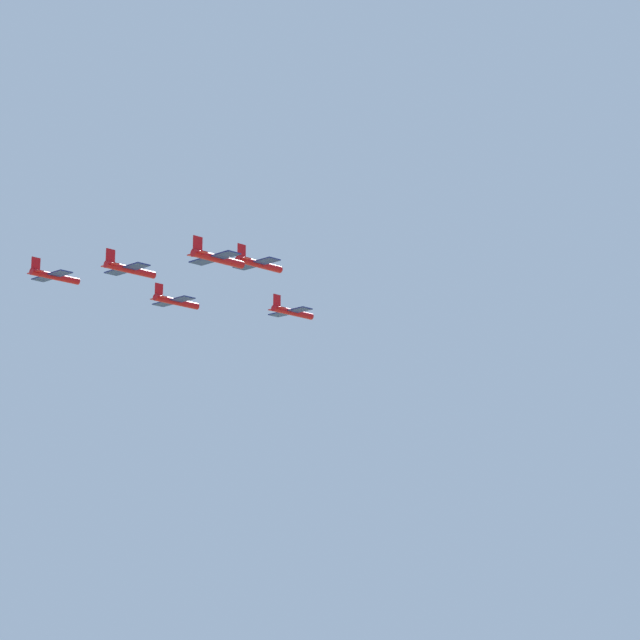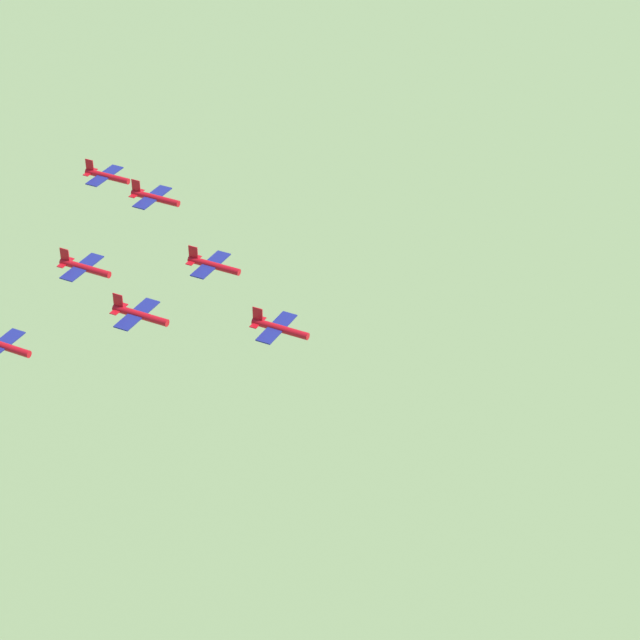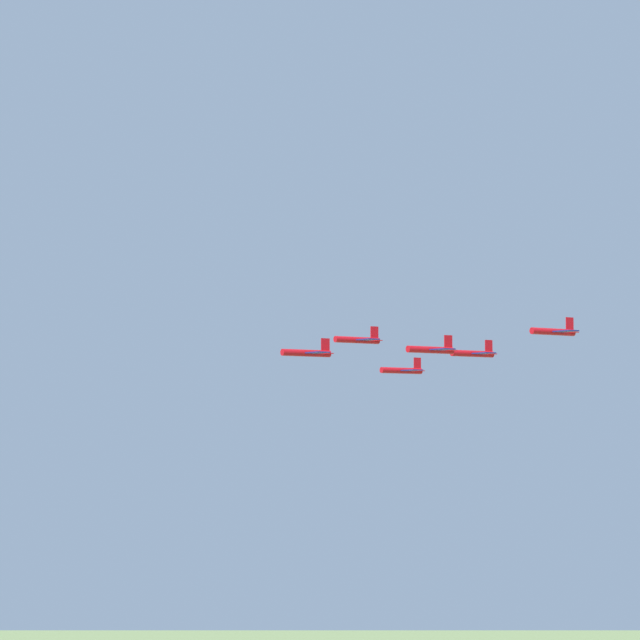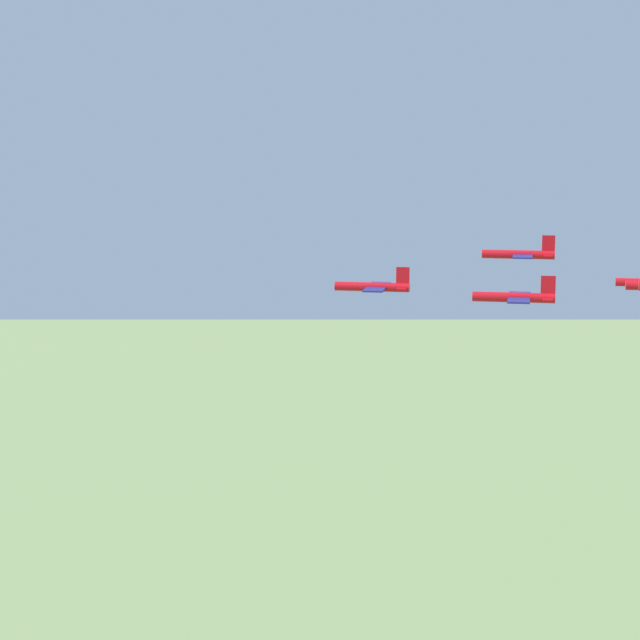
% 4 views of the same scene
% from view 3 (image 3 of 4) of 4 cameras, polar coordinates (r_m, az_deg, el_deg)
% --- Properties ---
extents(jet_0, '(7.82, 8.25, 2.75)m').
position_cam_3_polar(jet_0, '(218.11, -0.46, -1.25)').
color(jet_0, '#B20C14').
extents(jet_1, '(7.82, 8.25, 2.75)m').
position_cam_3_polar(jet_1, '(219.87, 4.24, -1.12)').
color(jet_1, '#B20C14').
extents(jet_2, '(7.82, 8.25, 2.75)m').
position_cam_3_polar(jet_2, '(234.59, 1.46, -0.75)').
color(jet_2, '#B20C14').
extents(jet_3, '(7.82, 8.25, 2.75)m').
position_cam_3_polar(jet_3, '(223.22, 8.82, -0.43)').
color(jet_3, '#B20C14').
extents(jet_4, '(7.82, 8.25, 2.75)m').
position_cam_3_polar(jet_4, '(236.76, 5.81, -1.26)').
color(jet_4, '#B20C14').
extents(jet_5, '(7.82, 8.25, 2.75)m').
position_cam_3_polar(jet_5, '(250.93, 3.14, -1.91)').
color(jet_5, '#B20C14').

